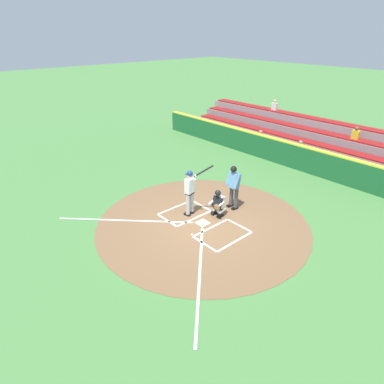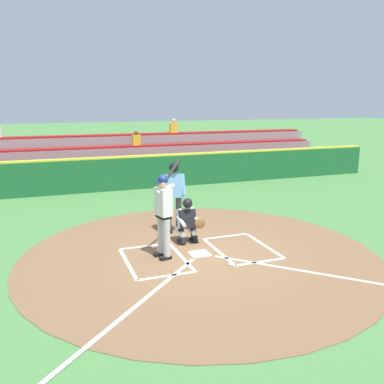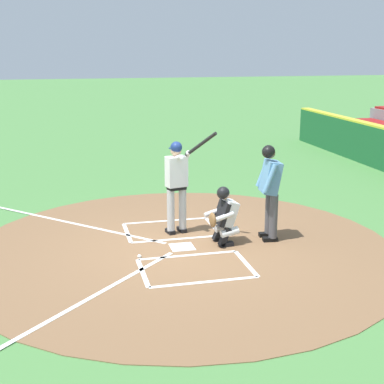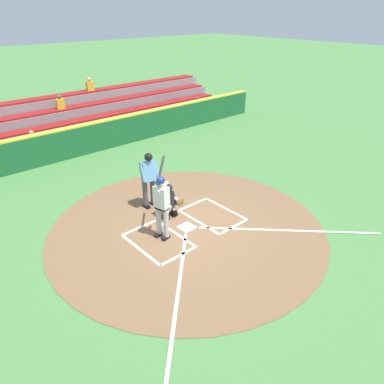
{
  "view_description": "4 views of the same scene",
  "coord_description": "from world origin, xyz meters",
  "px_view_note": "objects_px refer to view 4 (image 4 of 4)",
  "views": [
    {
      "loc": [
        -7.79,
        7.46,
        6.64
      ],
      "look_at": [
        0.51,
        0.09,
        1.16
      ],
      "focal_mm": 31.01,
      "sensor_mm": 36.0,
      "label": 1
    },
    {
      "loc": [
        3.16,
        8.12,
        3.4
      ],
      "look_at": [
        -0.22,
        -1.12,
        1.19
      ],
      "focal_mm": 38.22,
      "sensor_mm": 36.0,
      "label": 2
    },
    {
      "loc": [
        -9.49,
        2.09,
        3.62
      ],
      "look_at": [
        -0.59,
        -0.05,
        1.23
      ],
      "focal_mm": 51.55,
      "sensor_mm": 36.0,
      "label": 3
    },
    {
      "loc": [
        5.79,
        6.76,
        5.8
      ],
      "look_at": [
        -0.23,
        -0.02,
        1.09
      ],
      "focal_mm": 33.62,
      "sensor_mm": 36.0,
      "label": 4
    }
  ],
  "objects_px": {
    "batter": "(161,203)",
    "plate_umpire": "(149,176)",
    "catcher": "(169,200)",
    "baseball": "(216,234)"
  },
  "relations": [
    {
      "from": "baseball",
      "to": "batter",
      "type": "bearing_deg",
      "value": -39.07
    },
    {
      "from": "catcher",
      "to": "plate_umpire",
      "type": "xyz_separation_m",
      "value": [
        0.06,
        -0.93,
        0.49
      ]
    },
    {
      "from": "catcher",
      "to": "plate_umpire",
      "type": "relative_size",
      "value": 0.61
    },
    {
      "from": "catcher",
      "to": "plate_umpire",
      "type": "height_order",
      "value": "plate_umpire"
    },
    {
      "from": "catcher",
      "to": "baseball",
      "type": "bearing_deg",
      "value": 101.93
    },
    {
      "from": "plate_umpire",
      "to": "baseball",
      "type": "relative_size",
      "value": 25.2
    },
    {
      "from": "batter",
      "to": "plate_umpire",
      "type": "bearing_deg",
      "value": -114.54
    },
    {
      "from": "batter",
      "to": "plate_umpire",
      "type": "distance_m",
      "value": 1.82
    },
    {
      "from": "batter",
      "to": "catcher",
      "type": "bearing_deg",
      "value": -138.33
    },
    {
      "from": "batter",
      "to": "plate_umpire",
      "type": "xyz_separation_m",
      "value": [
        -0.75,
        -1.65,
        -0.02
      ]
    }
  ]
}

